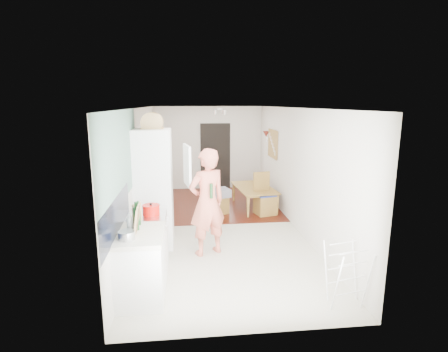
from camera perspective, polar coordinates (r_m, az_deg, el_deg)
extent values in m
cube|color=beige|center=(7.49, -0.70, -8.44)|extent=(3.20, 7.00, 0.01)
cube|color=#501006|center=(9.24, -1.79, -4.44)|extent=(3.20, 3.30, 0.01)
cube|color=slate|center=(5.13, -16.53, 2.99)|extent=(0.02, 3.00, 1.30)
cube|color=black|center=(4.76, -17.14, -6.38)|extent=(0.02, 1.90, 0.50)
cube|color=black|center=(10.63, -1.42, 3.21)|extent=(0.90, 0.04, 2.00)
cube|color=white|center=(4.98, -13.30, -14.26)|extent=(0.60, 0.90, 0.86)
cube|color=silver|center=(4.80, -13.56, -9.32)|extent=(0.62, 0.92, 0.06)
cube|color=white|center=(5.66, -12.38, -10.85)|extent=(0.60, 0.60, 0.88)
cube|color=silver|center=(5.50, -12.59, -6.42)|extent=(0.60, 0.60, 0.04)
cube|color=white|center=(6.42, -11.41, -2.09)|extent=(0.66, 0.66, 2.15)
cube|color=white|center=(6.00, -6.04, 1.74)|extent=(0.14, 0.56, 0.70)
cube|color=white|center=(6.31, -8.78, 2.16)|extent=(0.02, 0.52, 0.66)
cube|color=tan|center=(9.23, 8.00, 5.23)|extent=(0.03, 0.90, 0.70)
cube|color=olive|center=(9.22, 7.90, 5.23)|extent=(0.00, 0.94, 0.74)
cone|color=maroon|center=(9.83, 6.88, 6.83)|extent=(0.18, 0.18, 0.16)
imported|color=#EB755D|center=(5.94, -2.77, -2.77)|extent=(0.95, 0.82, 2.20)
imported|color=olive|center=(8.81, 5.08, -3.78)|extent=(0.86, 1.38, 0.46)
cube|color=slate|center=(8.25, -0.64, -2.73)|extent=(0.51, 0.51, 0.19)
cylinder|color=red|center=(5.46, -11.82, -5.43)|extent=(0.29, 0.29, 0.16)
cylinder|color=silver|center=(4.60, -15.60, -9.29)|extent=(0.23, 0.23, 0.11)
cylinder|color=#163F1A|center=(5.79, -2.09, -2.45)|extent=(0.05, 0.05, 0.25)
cylinder|color=#163F1A|center=(4.86, -14.14, -6.77)|extent=(0.09, 0.09, 0.31)
cylinder|color=#163F1A|center=(5.05, -13.80, -6.25)|extent=(0.07, 0.07, 0.28)
cylinder|color=silver|center=(4.77, -15.07, -7.84)|extent=(0.10, 0.10, 0.21)
cylinder|color=tan|center=(5.26, -13.60, -5.85)|extent=(0.07, 0.07, 0.21)
cylinder|color=tan|center=(5.16, -14.43, -6.24)|extent=(0.07, 0.07, 0.21)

